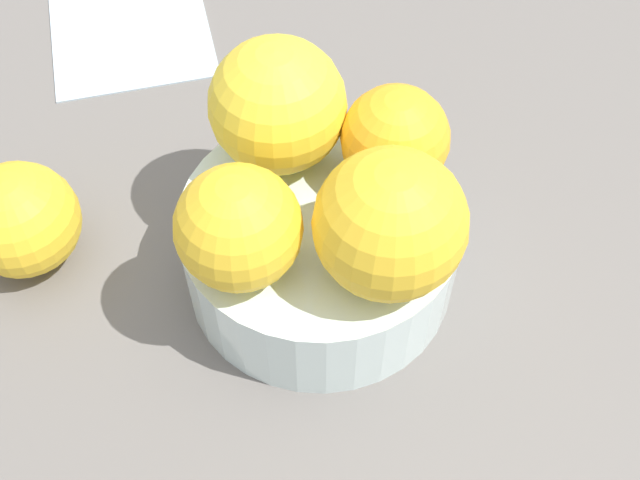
{
  "coord_description": "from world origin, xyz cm",
  "views": [
    {
      "loc": [
        -26.9,
        6.5,
        42.35
      ],
      "look_at": [
        0.0,
        0.0,
        3.6
      ],
      "focal_mm": 45.53,
      "sensor_mm": 36.0,
      "label": 1
    }
  ],
  "objects_px": {
    "orange_loose_0": "(21,220)",
    "folded_napkin": "(131,35)",
    "fruit_bowl": "(320,247)",
    "orange_in_bowl_2": "(390,224)",
    "orange_in_bowl_3": "(278,106)",
    "orange_in_bowl_0": "(238,228)",
    "orange_in_bowl_1": "(395,139)"
  },
  "relations": [
    {
      "from": "orange_in_bowl_1",
      "to": "orange_in_bowl_2",
      "type": "bearing_deg",
      "value": 160.58
    },
    {
      "from": "orange_in_bowl_2",
      "to": "orange_in_bowl_3",
      "type": "distance_m",
      "value": 0.1
    },
    {
      "from": "orange_in_bowl_3",
      "to": "fruit_bowl",
      "type": "bearing_deg",
      "value": -166.87
    },
    {
      "from": "orange_in_bowl_0",
      "to": "folded_napkin",
      "type": "distance_m",
      "value": 0.29
    },
    {
      "from": "orange_in_bowl_0",
      "to": "orange_in_bowl_1",
      "type": "relative_size",
      "value": 1.09
    },
    {
      "from": "orange_in_bowl_1",
      "to": "orange_loose_0",
      "type": "height_order",
      "value": "orange_in_bowl_1"
    },
    {
      "from": "orange_in_bowl_2",
      "to": "orange_in_bowl_1",
      "type": "bearing_deg",
      "value": -19.42
    },
    {
      "from": "orange_in_bowl_1",
      "to": "orange_loose_0",
      "type": "relative_size",
      "value": 0.86
    },
    {
      "from": "fruit_bowl",
      "to": "orange_in_bowl_2",
      "type": "relative_size",
      "value": 2.06
    },
    {
      "from": "orange_in_bowl_3",
      "to": "folded_napkin",
      "type": "relative_size",
      "value": 0.65
    },
    {
      "from": "orange_in_bowl_2",
      "to": "folded_napkin",
      "type": "xyz_separation_m",
      "value": [
        0.29,
        0.12,
        -0.1
      ]
    },
    {
      "from": "orange_in_bowl_0",
      "to": "orange_in_bowl_2",
      "type": "bearing_deg",
      "value": -105.34
    },
    {
      "from": "orange_in_bowl_3",
      "to": "orange_loose_0",
      "type": "distance_m",
      "value": 0.17
    },
    {
      "from": "folded_napkin",
      "to": "orange_in_bowl_0",
      "type": "bearing_deg",
      "value": -170.92
    },
    {
      "from": "fruit_bowl",
      "to": "orange_in_bowl_0",
      "type": "height_order",
      "value": "orange_in_bowl_0"
    },
    {
      "from": "orange_in_bowl_1",
      "to": "folded_napkin",
      "type": "relative_size",
      "value": 0.5
    },
    {
      "from": "fruit_bowl",
      "to": "folded_napkin",
      "type": "bearing_deg",
      "value": 20.12
    },
    {
      "from": "orange_in_bowl_2",
      "to": "orange_loose_0",
      "type": "relative_size",
      "value": 1.11
    },
    {
      "from": "orange_in_bowl_3",
      "to": "orange_loose_0",
      "type": "bearing_deg",
      "value": 88.02
    },
    {
      "from": "fruit_bowl",
      "to": "orange_in_bowl_1",
      "type": "xyz_separation_m",
      "value": [
        0.02,
        -0.05,
        0.06
      ]
    },
    {
      "from": "orange_in_bowl_0",
      "to": "orange_in_bowl_1",
      "type": "bearing_deg",
      "value": -66.36
    },
    {
      "from": "fruit_bowl",
      "to": "folded_napkin",
      "type": "relative_size",
      "value": 1.34
    },
    {
      "from": "orange_in_bowl_0",
      "to": "orange_loose_0",
      "type": "relative_size",
      "value": 0.94
    },
    {
      "from": "folded_napkin",
      "to": "orange_loose_0",
      "type": "bearing_deg",
      "value": 157.69
    },
    {
      "from": "orange_in_bowl_1",
      "to": "orange_in_bowl_2",
      "type": "distance_m",
      "value": 0.07
    },
    {
      "from": "orange_in_bowl_3",
      "to": "orange_in_bowl_0",
      "type": "bearing_deg",
      "value": 154.07
    },
    {
      "from": "orange_in_bowl_1",
      "to": "orange_in_bowl_0",
      "type": "bearing_deg",
      "value": 113.64
    },
    {
      "from": "orange_in_bowl_0",
      "to": "orange_loose_0",
      "type": "xyz_separation_m",
      "value": [
        0.08,
        0.12,
        -0.06
      ]
    },
    {
      "from": "orange_in_bowl_0",
      "to": "orange_in_bowl_1",
      "type": "height_order",
      "value": "orange_in_bowl_0"
    },
    {
      "from": "fruit_bowl",
      "to": "orange_in_bowl_2",
      "type": "xyz_separation_m",
      "value": [
        -0.04,
        -0.03,
        0.07
      ]
    },
    {
      "from": "orange_loose_0",
      "to": "folded_napkin",
      "type": "bearing_deg",
      "value": -22.31
    },
    {
      "from": "orange_in_bowl_0",
      "to": "folded_napkin",
      "type": "xyz_separation_m",
      "value": [
        0.27,
        0.04,
        -0.09
      ]
    }
  ]
}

